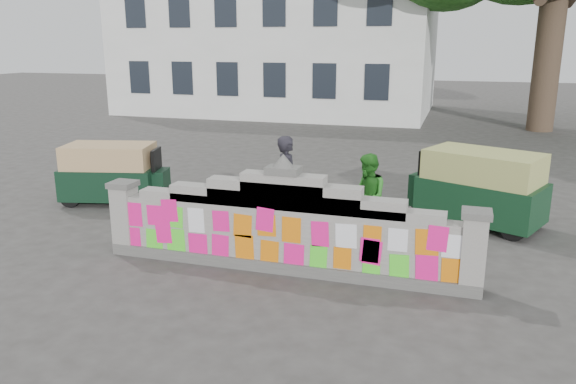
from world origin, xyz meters
name	(u,v)px	position (x,y,z in m)	size (l,w,h in m)	color
ground	(284,270)	(0.00, 0.00, 0.00)	(100.00, 100.00, 0.00)	#383533
parapet_wall	(283,228)	(0.00, -0.01, 0.75)	(6.48, 0.44, 2.01)	#4C4C49
building	(282,36)	(-7.00, 21.98, 4.01)	(16.00, 10.00, 8.90)	silver
cyclist_bike	(287,211)	(-0.45, 1.69, 0.52)	(0.69, 1.98, 1.04)	black
cyclist_rider	(287,193)	(-0.45, 1.69, 0.88)	(0.64, 0.42, 1.77)	black
pedestrian	(367,197)	(1.07, 2.01, 0.84)	(0.82, 0.64, 1.69)	#277A21
rickshaw_left	(113,173)	(-5.15, 2.79, 0.73)	(2.63, 1.66, 1.41)	black
rickshaw_right	(478,187)	(3.14, 3.61, 0.81)	(2.91, 2.18, 1.57)	#11331C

